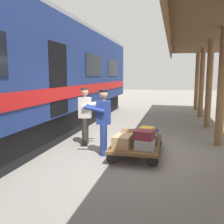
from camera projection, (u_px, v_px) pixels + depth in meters
The scene contains 13 objects.
ground_plane at pixel (135, 153), 6.70m from camera, with size 60.00×60.00×0.00m, color gray.
train_car at pixel (11, 75), 7.26m from camera, with size 3.02×18.39×4.00m.
luggage_cart at pixel (137, 144), 6.54m from camera, with size 1.22×2.05×0.34m.
suitcase_brown_leather at pixel (130, 133), 7.12m from camera, with size 0.52×0.49×0.16m, color brown.
suitcase_navy_fabric at pixel (149, 134), 6.99m from camera, with size 0.42×0.44×0.21m, color navy.
suitcase_gray_aluminum at pixel (145, 144), 5.91m from camera, with size 0.45×0.46×0.22m, color #9EA0A5.
suitcase_tan_vintage at pixel (123, 141), 6.03m from camera, with size 0.41×0.57×0.29m, color tan.
suitcase_cream_canvas at pixel (127, 138), 6.58m from camera, with size 0.37×0.57×0.17m, color beige.
suitcase_slate_roller at pixel (147, 138), 6.45m from camera, with size 0.50×0.63×0.25m, color #4C515B.
suitcase_yellow_case at pixel (146, 130), 6.43m from camera, with size 0.34×0.50×0.14m, color gold.
suitcase_burgundy_valise at pixel (144, 135), 5.91m from camera, with size 0.44×0.40×0.21m, color maroon.
porter_in_overalls at pixel (103, 120), 6.43m from camera, with size 0.71×0.51×1.70m.
porter_by_door at pixel (86, 114), 7.35m from camera, with size 0.71×0.50×1.70m.
Camera 1 is at (-0.95, 6.43, 2.06)m, focal length 39.99 mm.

